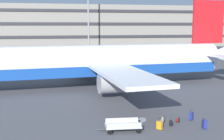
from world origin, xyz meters
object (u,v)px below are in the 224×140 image
(suitcase_purple, at_px, (141,120))
(suitcase_upright, at_px, (191,116))
(baggage_cart, at_px, (123,126))
(suitcase_orange, at_px, (204,124))
(suitcase_red, at_px, (160,125))
(airliner, at_px, (97,62))
(backpack_large, at_px, (171,123))
(backpack_small, at_px, (162,120))
(backpack_black, at_px, (178,120))

(suitcase_purple, bearing_deg, suitcase_upright, -6.99)
(suitcase_purple, distance_m, baggage_cart, 2.80)
(suitcase_orange, height_order, suitcase_red, suitcase_red)
(suitcase_red, xyz_separation_m, suitcase_upright, (3.37, 1.72, -0.00))
(suitcase_upright, bearing_deg, suitcase_purple, 173.01)
(suitcase_orange, xyz_separation_m, baggage_cart, (-6.14, 0.66, 0.05))
(airliner, bearing_deg, suitcase_purple, -83.93)
(suitcase_upright, xyz_separation_m, baggage_cart, (-6.10, -1.46, 0.07))
(airliner, distance_m, suitcase_red, 17.06)
(suitcase_red, bearing_deg, suitcase_upright, 27.08)
(backpack_large, bearing_deg, baggage_cart, -174.57)
(airliner, xyz_separation_m, suitcase_purple, (1.54, -14.44, -3.05))
(backpack_large, relative_size, backpack_small, 0.99)
(suitcase_purple, bearing_deg, backpack_small, -22.51)
(airliner, height_order, baggage_cart, airliner)
(suitcase_orange, relative_size, baggage_cart, 0.24)
(backpack_black, relative_size, backpack_small, 0.82)
(airliner, relative_size, backpack_black, 87.78)
(suitcase_red, distance_m, backpack_large, 1.36)
(baggage_cart, bearing_deg, suitcase_purple, 44.87)
(backpack_black, distance_m, baggage_cart, 4.91)
(backpack_small, relative_size, baggage_cart, 0.17)
(suitcase_upright, relative_size, baggage_cart, 0.25)
(backpack_large, xyz_separation_m, baggage_cart, (-3.92, -0.37, 0.18))
(suitcase_orange, bearing_deg, airliner, 108.49)
(backpack_small, bearing_deg, suitcase_orange, -37.21)
(suitcase_upright, relative_size, backpack_small, 1.47)
(suitcase_red, xyz_separation_m, baggage_cart, (-2.73, 0.27, 0.07))
(backpack_black, bearing_deg, backpack_large, -138.48)
(suitcase_orange, distance_m, backpack_black, 2.26)
(suitcase_orange, xyz_separation_m, suitcase_upright, (-0.04, 2.12, -0.01))
(backpack_large, bearing_deg, airliner, 102.28)
(suitcase_purple, bearing_deg, backpack_large, -39.13)
(backpack_large, bearing_deg, suitcase_orange, -25.03)
(suitcase_upright, height_order, baggage_cart, suitcase_upright)
(suitcase_orange, bearing_deg, suitcase_upright, 91.02)
(suitcase_red, distance_m, backpack_small, 1.78)
(backpack_black, bearing_deg, airliner, 105.84)
(suitcase_purple, height_order, backpack_black, backpack_black)
(suitcase_red, bearing_deg, suitcase_purple, 108.89)
(suitcase_red, distance_m, baggage_cart, 2.75)
(airliner, bearing_deg, backpack_small, -78.36)
(suitcase_orange, relative_size, suitcase_upright, 0.99)
(suitcase_purple, xyz_separation_m, baggage_cart, (-1.97, -1.96, 0.32))
(backpack_black, xyz_separation_m, baggage_cart, (-4.77, -1.12, 0.23))
(backpack_small, bearing_deg, suitcase_upright, 3.25)
(suitcase_orange, xyz_separation_m, suitcase_purple, (-4.17, 2.62, -0.27))
(suitcase_upright, height_order, backpack_small, suitcase_upright)
(baggage_cart, bearing_deg, backpack_large, 5.43)
(suitcase_red, height_order, baggage_cart, suitcase_red)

